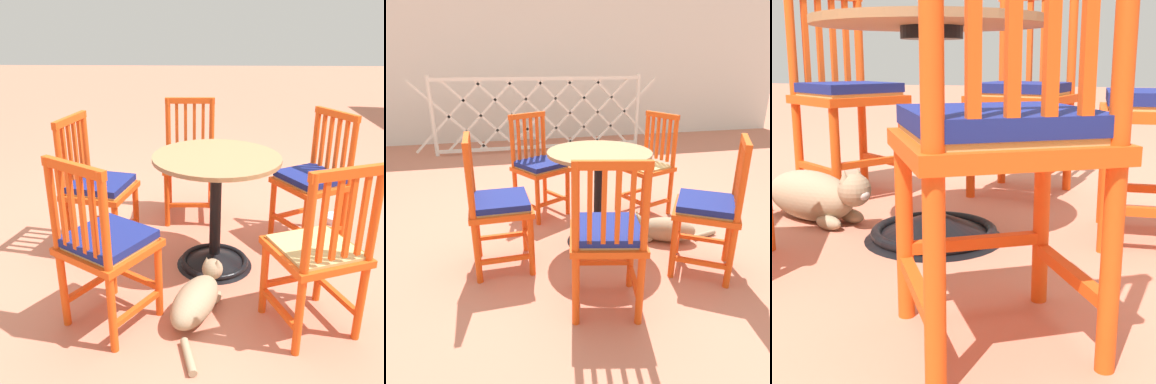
# 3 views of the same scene
# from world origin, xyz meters

# --- Properties ---
(ground_plane) EXTENTS (24.00, 24.00, 0.00)m
(ground_plane) POSITION_xyz_m (0.00, 0.00, 0.00)
(ground_plane) COLOR #C6755B
(building_wall_backdrop) EXTENTS (10.00, 0.20, 2.80)m
(building_wall_backdrop) POSITION_xyz_m (0.00, 4.16, 1.40)
(building_wall_backdrop) COLOR silver
(building_wall_backdrop) RESTS_ON ground_plane
(lattice_fence_panel) EXTENTS (3.79, 0.06, 1.16)m
(lattice_fence_panel) POSITION_xyz_m (0.07, 3.16, 0.58)
(lattice_fence_panel) COLOR silver
(lattice_fence_panel) RESTS_ON ground_plane
(cafe_table) EXTENTS (0.76, 0.76, 0.73)m
(cafe_table) POSITION_xyz_m (0.05, -0.02, 0.28)
(cafe_table) COLOR black
(cafe_table) RESTS_ON ground_plane
(orange_chair_tucked_in) EXTENTS (0.41, 0.41, 0.91)m
(orange_chair_tucked_in) POSITION_xyz_m (-0.70, -0.20, 0.45)
(orange_chair_tucked_in) COLOR #E04C14
(orange_chair_tucked_in) RESTS_ON ground_plane
(orange_chair_at_corner) EXTENTS (0.48, 0.48, 0.91)m
(orange_chair_at_corner) POSITION_xyz_m (-0.13, -0.78, 0.45)
(orange_chair_at_corner) COLOR #E04C14
(orange_chair_at_corner) RESTS_ON ground_plane
(orange_chair_by_planter) EXTENTS (0.55, 0.55, 0.91)m
(orange_chair_by_planter) POSITION_xyz_m (0.64, -0.57, 0.45)
(orange_chair_by_planter) COLOR #E04C14
(orange_chair_by_planter) RESTS_ON ground_plane
(orange_chair_facing_out) EXTENTS (0.52, 0.52, 0.91)m
(orange_chair_facing_out) POSITION_xyz_m (0.66, 0.46, 0.43)
(orange_chair_facing_out) COLOR #E04C14
(orange_chair_facing_out) RESTS_ON ground_plane
(orange_chair_near_fence) EXTENTS (0.54, 0.54, 0.91)m
(orange_chair_near_fence) POSITION_xyz_m (-0.30, 0.65, 0.45)
(orange_chair_near_fence) COLOR #E04C14
(orange_chair_near_fence) RESTS_ON ground_plane
(tabby_cat) EXTENTS (0.74, 0.35, 0.23)m
(tabby_cat) POSITION_xyz_m (0.55, -0.12, 0.10)
(tabby_cat) COLOR #9E896B
(tabby_cat) RESTS_ON ground_plane
(pet_water_bowl) EXTENTS (0.17, 0.17, 0.05)m
(pet_water_bowl) POSITION_xyz_m (-0.60, 0.93, 0.03)
(pet_water_bowl) COLOR silver
(pet_water_bowl) RESTS_ON ground_plane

